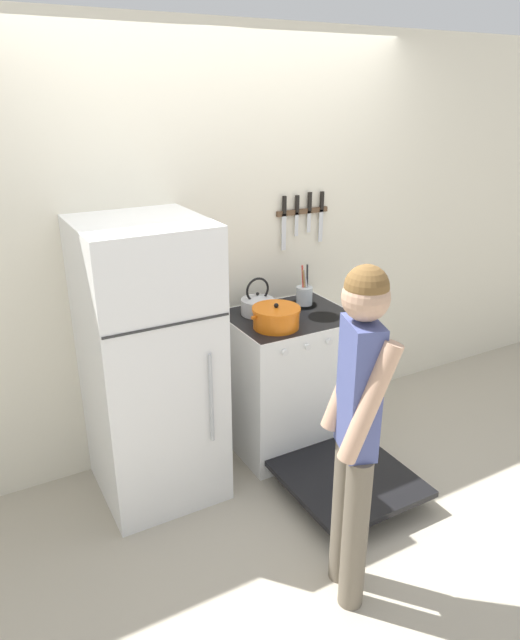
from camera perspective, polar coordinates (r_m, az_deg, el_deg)
The scene contains 9 objects.
ground_plane at distance 4.03m, azimuth -3.29°, elevation -10.81°, with size 14.00×14.00×0.00m, color #B2A893.
wall_back at distance 3.54m, azimuth -3.95°, elevation 7.09°, with size 10.00×0.06×2.55m.
refrigerator at distance 3.18m, azimuth -10.91°, elevation -4.34°, with size 0.65×0.70×1.59m.
stove_range at distance 3.67m, azimuth 3.17°, elevation -6.29°, with size 0.76×1.32×0.89m.
dutch_oven_pot at distance 3.31m, azimuth 1.62°, elevation 0.27°, with size 0.32×0.28×0.15m.
tea_kettle at distance 3.51m, azimuth -0.21°, elevation 1.63°, with size 0.26×0.21×0.24m.
utensil_jar at distance 3.69m, azimuth 4.46°, elevation 2.56°, with size 0.11×0.11×0.26m.
person at distance 2.42m, azimuth 9.64°, elevation -10.15°, with size 0.32×0.38×1.58m.
wall_knife_strip at distance 3.73m, azimuth 4.30°, elevation 10.81°, with size 0.38×0.03×0.36m.
Camera 1 is at (-1.45, -3.07, 2.17)m, focal length 32.00 mm.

